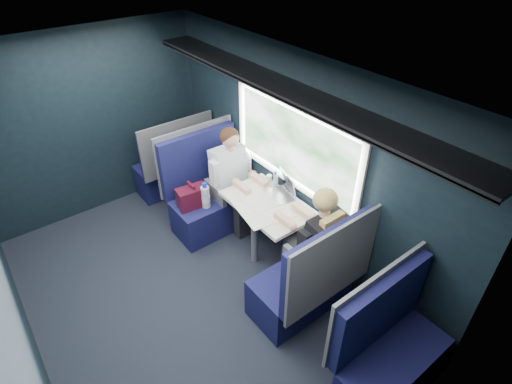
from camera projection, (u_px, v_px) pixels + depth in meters
ground at (188, 296)px, 4.18m from camera, size 2.80×4.20×0.01m
room_shell at (173, 178)px, 3.33m from camera, size 3.00×4.40×2.40m
table at (266, 209)px, 4.30m from camera, size 0.62×1.00×0.74m
seat_bay_near at (209, 196)px, 4.90m from camera, size 1.04×0.62×1.26m
seat_bay_far at (308, 282)px, 3.79m from camera, size 1.04×0.62×1.26m
seat_row_front at (174, 165)px, 5.52m from camera, size 1.04×0.51×1.16m
seat_row_back at (387, 352)px, 3.20m from camera, size 1.04×0.51×1.16m
man at (234, 175)px, 4.75m from camera, size 0.53×0.56×1.32m
woman at (317, 237)px, 3.84m from camera, size 0.53×0.56×1.32m
papers at (259, 204)px, 4.25m from camera, size 0.62×0.81×0.01m
laptop at (283, 189)px, 4.35m from camera, size 0.34×0.39×0.25m
bottle_small at (276, 180)px, 4.48m from camera, size 0.06×0.06×0.20m
cup at (269, 178)px, 4.58m from camera, size 0.06×0.06×0.08m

